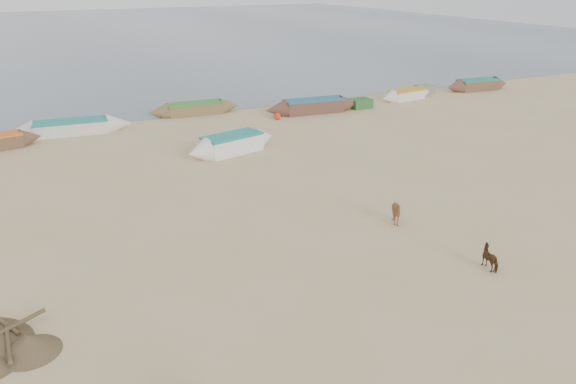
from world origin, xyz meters
The scene contains 7 objects.
ground centered at (0.00, 0.00, 0.00)m, with size 140.00×140.00×0.00m, color tan.
sea centered at (0.00, 82.00, 0.01)m, with size 160.00×160.00×0.00m, color slate.
calf_front centered at (3.34, 1.36, 0.50)m, with size 0.80×0.90×0.99m, color brown.
calf_right centered at (4.06, -2.85, 0.38)m, with size 0.76×0.65×0.76m, color #4E2E19.
near_canoe centered at (1.08, 12.81, 0.50)m, with size 5.48×1.36×1.00m, color white, non-canonical shape.
waterline_canoes centered at (-1.16, 20.08, 0.44)m, with size 58.27×5.00×0.97m.
beach_clutter centered at (3.78, 19.51, 0.30)m, with size 41.92×5.23×0.64m.
Camera 1 is at (-9.24, -14.42, 9.13)m, focal length 35.00 mm.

